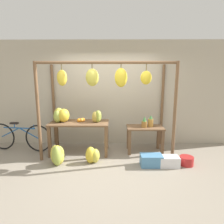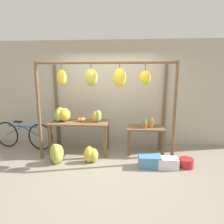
{
  "view_description": "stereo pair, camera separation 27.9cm",
  "coord_description": "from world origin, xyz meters",
  "px_view_note": "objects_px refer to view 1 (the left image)",
  "views": [
    {
      "loc": [
        0.15,
        -3.61,
        1.85
      ],
      "look_at": [
        0.12,
        0.78,
        1.03
      ],
      "focal_mm": 30.0,
      "sensor_mm": 36.0,
      "label": 1
    },
    {
      "loc": [
        0.43,
        -3.6,
        1.85
      ],
      "look_at": [
        0.12,
        0.78,
        1.03
      ],
      "focal_mm": 30.0,
      "sensor_mm": 36.0,
      "label": 2
    }
  ],
  "objects_px": {
    "banana_pile_ground_right": "(93,155)",
    "fruit_crate_white": "(151,160)",
    "orange_pile": "(81,120)",
    "papaya_pile": "(97,117)",
    "fruit_crate_purple": "(169,161)",
    "parked_bicycle": "(20,137)",
    "blue_bucket": "(186,161)",
    "banana_pile_on_table": "(61,115)",
    "pineapple_cluster": "(148,122)",
    "banana_pile_ground_left": "(58,156)"
  },
  "relations": [
    {
      "from": "banana_pile_ground_right",
      "to": "fruit_crate_white",
      "type": "xyz_separation_m",
      "value": [
        1.25,
        -0.14,
        -0.05
      ]
    },
    {
      "from": "orange_pile",
      "to": "papaya_pile",
      "type": "xyz_separation_m",
      "value": [
        0.39,
        -0.03,
        0.09
      ]
    },
    {
      "from": "papaya_pile",
      "to": "fruit_crate_purple",
      "type": "xyz_separation_m",
      "value": [
        1.55,
        -0.71,
        -0.8
      ]
    },
    {
      "from": "fruit_crate_purple",
      "to": "parked_bicycle",
      "type": "bearing_deg",
      "value": 166.66
    },
    {
      "from": "banana_pile_ground_right",
      "to": "blue_bucket",
      "type": "height_order",
      "value": "banana_pile_ground_right"
    },
    {
      "from": "parked_bicycle",
      "to": "banana_pile_on_table",
      "type": "bearing_deg",
      "value": -4.95
    },
    {
      "from": "fruit_crate_white",
      "to": "papaya_pile",
      "type": "height_order",
      "value": "papaya_pile"
    },
    {
      "from": "pineapple_cluster",
      "to": "fruit_crate_white",
      "type": "height_order",
      "value": "pineapple_cluster"
    },
    {
      "from": "pineapple_cluster",
      "to": "fruit_crate_white",
      "type": "distance_m",
      "value": 0.99
    },
    {
      "from": "fruit_crate_white",
      "to": "parked_bicycle",
      "type": "bearing_deg",
      "value": 165.47
    },
    {
      "from": "fruit_crate_white",
      "to": "blue_bucket",
      "type": "bearing_deg",
      "value": 3.36
    },
    {
      "from": "banana_pile_on_table",
      "to": "fruit_crate_purple",
      "type": "xyz_separation_m",
      "value": [
        2.44,
        -0.74,
        -0.83
      ]
    },
    {
      "from": "pineapple_cluster",
      "to": "blue_bucket",
      "type": "bearing_deg",
      "value": -44.1
    },
    {
      "from": "banana_pile_on_table",
      "to": "blue_bucket",
      "type": "distance_m",
      "value": 3.03
    },
    {
      "from": "fruit_crate_white",
      "to": "fruit_crate_purple",
      "type": "xyz_separation_m",
      "value": [
        0.37,
        -0.02,
        -0.01
      ]
    },
    {
      "from": "papaya_pile",
      "to": "orange_pile",
      "type": "bearing_deg",
      "value": 175.85
    },
    {
      "from": "banana_pile_on_table",
      "to": "papaya_pile",
      "type": "distance_m",
      "value": 0.89
    },
    {
      "from": "banana_pile_on_table",
      "to": "banana_pile_ground_right",
      "type": "bearing_deg",
      "value": -35.68
    },
    {
      "from": "banana_pile_ground_right",
      "to": "papaya_pile",
      "type": "relative_size",
      "value": 1.3
    },
    {
      "from": "banana_pile_ground_left",
      "to": "orange_pile",
      "type": "bearing_deg",
      "value": 58.49
    },
    {
      "from": "pineapple_cluster",
      "to": "blue_bucket",
      "type": "xyz_separation_m",
      "value": [
        0.72,
        -0.7,
        -0.67
      ]
    },
    {
      "from": "banana_pile_ground_left",
      "to": "papaya_pile",
      "type": "relative_size",
      "value": 1.53
    },
    {
      "from": "orange_pile",
      "to": "pineapple_cluster",
      "type": "relative_size",
      "value": 0.64
    },
    {
      "from": "banana_pile_ground_left",
      "to": "fruit_crate_purple",
      "type": "xyz_separation_m",
      "value": [
        2.36,
        -0.07,
        -0.09
      ]
    },
    {
      "from": "banana_pile_on_table",
      "to": "banana_pile_ground_right",
      "type": "height_order",
      "value": "banana_pile_on_table"
    },
    {
      "from": "orange_pile",
      "to": "blue_bucket",
      "type": "distance_m",
      "value": 2.54
    },
    {
      "from": "blue_bucket",
      "to": "fruit_crate_purple",
      "type": "bearing_deg",
      "value": -171.11
    },
    {
      "from": "banana_pile_on_table",
      "to": "papaya_pile",
      "type": "bearing_deg",
      "value": -1.81
    },
    {
      "from": "banana_pile_ground_left",
      "to": "banana_pile_ground_right",
      "type": "xyz_separation_m",
      "value": [
        0.74,
        0.09,
        -0.03
      ]
    },
    {
      "from": "parked_bicycle",
      "to": "papaya_pile",
      "type": "distance_m",
      "value": 2.05
    },
    {
      "from": "fruit_crate_purple",
      "to": "banana_pile_ground_left",
      "type": "bearing_deg",
      "value": 178.39
    },
    {
      "from": "pineapple_cluster",
      "to": "fruit_crate_white",
      "type": "bearing_deg",
      "value": -92.64
    },
    {
      "from": "fruit_crate_white",
      "to": "parked_bicycle",
      "type": "distance_m",
      "value": 3.28
    },
    {
      "from": "fruit_crate_white",
      "to": "pineapple_cluster",
      "type": "bearing_deg",
      "value": 87.36
    },
    {
      "from": "pineapple_cluster",
      "to": "fruit_crate_purple",
      "type": "height_order",
      "value": "pineapple_cluster"
    },
    {
      "from": "banana_pile_ground_right",
      "to": "papaya_pile",
      "type": "xyz_separation_m",
      "value": [
        0.06,
        0.56,
        0.74
      ]
    },
    {
      "from": "blue_bucket",
      "to": "parked_bicycle",
      "type": "distance_m",
      "value": 4.01
    },
    {
      "from": "blue_bucket",
      "to": "pineapple_cluster",
      "type": "bearing_deg",
      "value": 135.9
    },
    {
      "from": "banana_pile_ground_right",
      "to": "papaya_pile",
      "type": "distance_m",
      "value": 0.93
    },
    {
      "from": "orange_pile",
      "to": "papaya_pile",
      "type": "distance_m",
      "value": 0.4
    },
    {
      "from": "orange_pile",
      "to": "fruit_crate_white",
      "type": "bearing_deg",
      "value": -24.71
    },
    {
      "from": "banana_pile_ground_right",
      "to": "blue_bucket",
      "type": "xyz_separation_m",
      "value": [
        2.01,
        -0.09,
        -0.08
      ]
    },
    {
      "from": "banana_pile_ground_left",
      "to": "parked_bicycle",
      "type": "bearing_deg",
      "value": 146.68
    },
    {
      "from": "parked_bicycle",
      "to": "papaya_pile",
      "type": "xyz_separation_m",
      "value": [
        1.97,
        -0.12,
        0.55
      ]
    },
    {
      "from": "banana_pile_ground_left",
      "to": "blue_bucket",
      "type": "relative_size",
      "value": 1.52
    },
    {
      "from": "pineapple_cluster",
      "to": "fruit_crate_purple",
      "type": "bearing_deg",
      "value": -66.57
    },
    {
      "from": "banana_pile_ground_right",
      "to": "fruit_crate_white",
      "type": "relative_size",
      "value": 0.82
    },
    {
      "from": "parked_bicycle",
      "to": "pineapple_cluster",
      "type": "bearing_deg",
      "value": -1.31
    },
    {
      "from": "orange_pile",
      "to": "banana_pile_ground_left",
      "type": "relative_size",
      "value": 0.43
    },
    {
      "from": "pineapple_cluster",
      "to": "banana_pile_ground_left",
      "type": "height_order",
      "value": "pineapple_cluster"
    }
  ]
}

